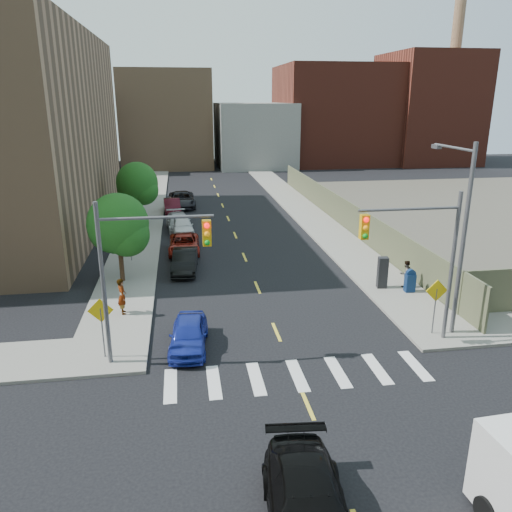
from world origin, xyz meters
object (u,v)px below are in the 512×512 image
object	(u,v)px
parked_car_white	(182,226)
black_sedan	(309,511)
parked_car_red	(184,244)
parked_car_grey	(182,200)
parked_car_maroon	(172,206)
payphone	(382,273)
mailbox	(410,281)
parked_car_black	(185,261)
parked_car_silver	(179,222)
pedestrian_east	(406,274)
pedestrian_west	(122,296)
parked_car_blue	(189,334)

from	to	relation	value
parked_car_white	black_sedan	xyz separation A→B (m)	(2.85, -30.57, 0.04)
parked_car_red	parked_car_grey	xyz separation A→B (m)	(0.00, 16.17, 0.13)
parked_car_maroon	payphone	xyz separation A→B (m)	(12.31, -22.35, 0.35)
payphone	black_sedan	bearing A→B (deg)	-110.26
mailbox	parked_car_black	bearing A→B (deg)	155.42
parked_car_silver	parked_car_black	bearing A→B (deg)	-93.81
pedestrian_east	mailbox	bearing A→B (deg)	70.86
parked_car_black	pedestrian_east	xyz separation A→B (m)	(12.76, -5.08, 0.23)
parked_car_red	parked_car_maroon	distance (m)	13.21
parked_car_silver	parked_car_maroon	bearing A→B (deg)	89.74
mailbox	pedestrian_east	bearing A→B (deg)	84.09
parked_car_grey	black_sedan	size ratio (longest dim) A/B	1.06
pedestrian_west	pedestrian_east	size ratio (longest dim) A/B	1.19
parked_car_black	parked_car_white	world-z (taller)	parked_car_white
parked_car_white	parked_car_maroon	xyz separation A→B (m)	(-0.91, 7.94, -0.00)
parked_car_black	parked_car_red	distance (m)	4.14
parked_car_white	black_sedan	world-z (taller)	black_sedan
pedestrian_west	parked_car_black	bearing A→B (deg)	-39.90
parked_car_silver	parked_car_maroon	distance (m)	6.45
parked_car_blue	parked_car_white	bearing A→B (deg)	95.63
parked_car_blue	parked_car_white	size ratio (longest dim) A/B	0.94
parked_car_blue	parked_car_grey	size ratio (longest dim) A/B	0.72
parked_car_maroon	payphone	bearing A→B (deg)	-64.89
parked_car_blue	mailbox	xyz separation A→B (m)	(12.67, 4.68, 0.12)
payphone	pedestrian_west	xyz separation A→B (m)	(-14.61, -1.51, 0.02)
parked_car_blue	parked_car_maroon	size ratio (longest dim) A/B	0.92
parked_car_grey	parked_car_maroon	bearing A→B (deg)	-109.62
parked_car_red	pedestrian_east	bearing A→B (deg)	-34.90
parked_car_black	pedestrian_west	size ratio (longest dim) A/B	2.29
parked_car_blue	parked_car_grey	world-z (taller)	parked_car_grey
parked_car_grey	black_sedan	world-z (taller)	parked_car_grey
parked_car_black	parked_car_white	distance (m)	9.38
mailbox	pedestrian_east	size ratio (longest dim) A/B	0.85
parked_car_maroon	parked_car_grey	distance (m)	3.15
black_sedan	pedestrian_east	distance (m)	18.95
parked_car_black	black_sedan	world-z (taller)	black_sedan
parked_car_blue	parked_car_black	bearing A→B (deg)	95.44
black_sedan	pedestrian_west	distance (m)	15.86
payphone	parked_car_red	bearing A→B (deg)	148.67
parked_car_blue	pedestrian_east	distance (m)	13.90
pedestrian_west	parked_car_grey	bearing A→B (deg)	-20.28
black_sedan	pedestrian_west	bearing A→B (deg)	117.48
parked_car_grey	pedestrian_west	size ratio (longest dim) A/B	2.98
black_sedan	parked_car_black	bearing A→B (deg)	102.51
parked_car_blue	pedestrian_west	distance (m)	5.21
parked_car_red	parked_car_white	distance (m)	5.24
parked_car_black	pedestrian_west	bearing A→B (deg)	-111.91
parked_car_red	payphone	bearing A→B (deg)	-38.02
parked_car_red	black_sedan	bearing A→B (deg)	-82.78
parked_car_grey	black_sedan	xyz separation A→B (m)	(2.79, -41.50, -0.01)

